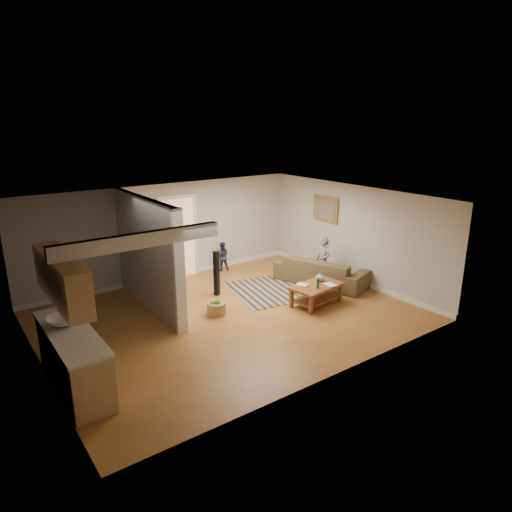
% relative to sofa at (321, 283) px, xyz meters
% --- Properties ---
extents(ground, '(7.50, 7.50, 0.00)m').
position_rel_sofa_xyz_m(ground, '(-2.97, -0.31, 0.00)').
color(ground, brown).
rests_on(ground, ground).
extents(room_shell, '(7.54, 6.02, 2.52)m').
position_rel_sofa_xyz_m(room_shell, '(-4.04, 0.11, 1.46)').
color(room_shell, '#ACA9A5').
rests_on(room_shell, ground).
extents(area_rug, '(2.99, 2.42, 0.01)m').
position_rel_sofa_xyz_m(area_rug, '(-0.94, 0.29, 0.01)').
color(area_rug, black).
rests_on(area_rug, ground).
extents(sofa, '(1.61, 2.53, 0.69)m').
position_rel_sofa_xyz_m(sofa, '(0.00, 0.00, 0.00)').
color(sofa, '#3F3A1F').
rests_on(sofa, ground).
extents(coffee_table, '(1.29, 0.86, 0.71)m').
position_rel_sofa_xyz_m(coffee_table, '(-1.03, -0.93, 0.37)').
color(coffee_table, brown).
rests_on(coffee_table, ground).
extents(tv_console, '(0.79, 1.21, 0.97)m').
position_rel_sofa_xyz_m(tv_console, '(-3.71, 1.63, 0.65)').
color(tv_console, brown).
rests_on(tv_console, ground).
extents(speaker_left, '(0.14, 0.14, 1.10)m').
position_rel_sofa_xyz_m(speaker_left, '(-2.57, 0.89, 0.55)').
color(speaker_left, black).
rests_on(speaker_left, ground).
extents(speaker_right, '(0.13, 0.13, 1.03)m').
position_rel_sofa_xyz_m(speaker_right, '(-3.97, 1.42, 0.52)').
color(speaker_right, black).
rests_on(speaker_right, ground).
extents(toy_basket, '(0.42, 0.42, 0.37)m').
position_rel_sofa_xyz_m(toy_basket, '(-3.18, -0.08, 0.15)').
color(toy_basket, olive).
rests_on(toy_basket, ground).
extents(child, '(0.30, 0.45, 1.23)m').
position_rel_sofa_xyz_m(child, '(0.03, -0.03, 0.00)').
color(child, slate).
rests_on(child, ground).
extents(toddler, '(0.48, 0.44, 0.81)m').
position_rel_sofa_xyz_m(toddler, '(-1.49, 2.39, 0.00)').
color(toddler, '#212B46').
rests_on(toddler, ground).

